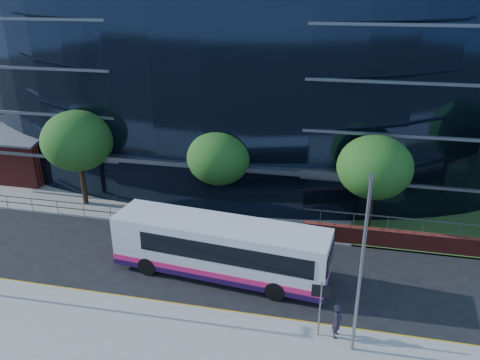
% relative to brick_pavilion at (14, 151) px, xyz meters
% --- Properties ---
extents(ground, '(200.00, 200.00, 0.00)m').
position_rel_brick_pavilion_xyz_m(ground, '(22.00, -13.50, -1.94)').
color(ground, black).
rests_on(ground, ground).
extents(kerb, '(80.00, 0.25, 0.16)m').
position_rel_brick_pavilion_xyz_m(kerb, '(22.00, -14.50, -1.86)').
color(kerb, gray).
rests_on(kerb, ground).
extents(yellow_line_outer, '(80.00, 0.08, 0.01)m').
position_rel_brick_pavilion_xyz_m(yellow_line_outer, '(22.00, -14.30, -1.93)').
color(yellow_line_outer, gold).
rests_on(yellow_line_outer, ground).
extents(yellow_line_inner, '(80.00, 0.08, 0.01)m').
position_rel_brick_pavilion_xyz_m(yellow_line_inner, '(22.00, -14.15, -1.93)').
color(yellow_line_inner, gold).
rests_on(yellow_line_inner, ground).
extents(far_forecourt, '(50.00, 8.00, 0.10)m').
position_rel_brick_pavilion_xyz_m(far_forecourt, '(16.00, -2.50, -1.89)').
color(far_forecourt, gray).
rests_on(far_forecourt, ground).
extents(glass_office, '(44.00, 23.10, 16.00)m').
position_rel_brick_pavilion_xyz_m(glass_office, '(18.00, 7.35, 6.06)').
color(glass_office, black).
rests_on(glass_office, ground).
extents(brick_pavilion, '(8.60, 6.66, 4.40)m').
position_rel_brick_pavilion_xyz_m(brick_pavilion, '(0.00, 0.00, 0.00)').
color(brick_pavilion, maroon).
rests_on(brick_pavilion, ground).
extents(guard_railings, '(24.00, 0.05, 1.10)m').
position_rel_brick_pavilion_xyz_m(guard_railings, '(14.00, -6.50, -1.12)').
color(guard_railings, slate).
rests_on(guard_railings, ground).
extents(street_sign, '(0.85, 0.09, 2.80)m').
position_rel_brick_pavilion_xyz_m(street_sign, '(26.50, -15.09, 0.21)').
color(street_sign, slate).
rests_on(street_sign, pavement_near).
extents(tree_far_a, '(4.95, 4.95, 6.98)m').
position_rel_brick_pavilion_xyz_m(tree_far_a, '(9.00, -4.50, 2.92)').
color(tree_far_a, black).
rests_on(tree_far_a, ground).
extents(tree_far_b, '(4.29, 4.29, 6.05)m').
position_rel_brick_pavilion_xyz_m(tree_far_b, '(19.00, -4.00, 2.27)').
color(tree_far_b, black).
rests_on(tree_far_b, ground).
extents(tree_far_c, '(4.62, 4.62, 6.51)m').
position_rel_brick_pavilion_xyz_m(tree_far_c, '(29.00, -4.50, 2.60)').
color(tree_far_c, black).
rests_on(tree_far_c, ground).
extents(streetlight_east, '(0.15, 0.77, 8.00)m').
position_rel_brick_pavilion_xyz_m(streetlight_east, '(28.00, -15.67, 2.50)').
color(streetlight_east, slate).
rests_on(streetlight_east, pavement_near).
extents(city_bus, '(12.01, 3.91, 3.19)m').
position_rel_brick_pavilion_xyz_m(city_bus, '(21.03, -11.22, -0.24)').
color(city_bus, silver).
rests_on(city_bus, ground).
extents(pedestrian, '(0.52, 0.68, 1.66)m').
position_rel_brick_pavilion_xyz_m(pedestrian, '(27.30, -15.01, -0.96)').
color(pedestrian, '#231E2D').
rests_on(pedestrian, pavement_near).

